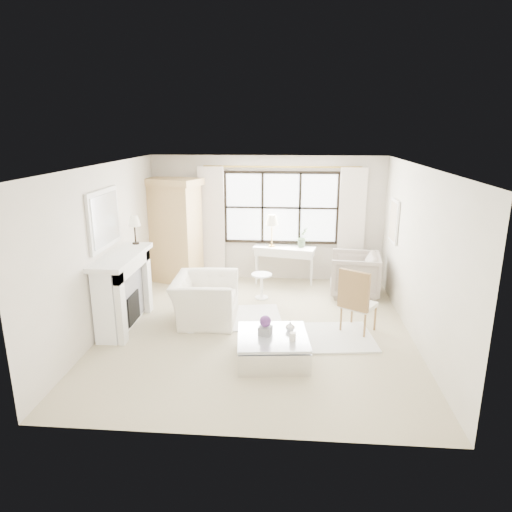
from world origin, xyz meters
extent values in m
plane|color=#C7B994|center=(0.00, 0.00, 0.00)|extent=(5.50, 5.50, 0.00)
plane|color=silver|center=(0.00, 0.00, 2.70)|extent=(5.50, 5.50, 0.00)
plane|color=beige|center=(0.00, 2.75, 1.35)|extent=(5.00, 0.00, 5.00)
plane|color=silver|center=(0.00, -2.75, 1.35)|extent=(5.00, 0.00, 5.00)
plane|color=silver|center=(-2.50, 0.00, 1.35)|extent=(0.00, 5.50, 5.50)
plane|color=silver|center=(2.50, 0.00, 1.35)|extent=(0.00, 5.50, 5.50)
cube|color=white|center=(0.30, 2.73, 1.60)|extent=(2.40, 0.02, 1.50)
cylinder|color=#A8873A|center=(0.30, 2.67, 2.47)|extent=(3.30, 0.04, 0.04)
cube|color=silver|center=(-1.20, 2.65, 1.24)|extent=(0.55, 0.10, 2.47)
cube|color=white|center=(1.80, 2.65, 1.24)|extent=(0.55, 0.10, 2.47)
cube|color=white|center=(-2.29, 0.00, 0.59)|extent=(0.34, 1.50, 1.18)
cube|color=#ABABB2|center=(-2.12, 0.00, 0.53)|extent=(0.03, 1.22, 0.97)
cube|color=black|center=(-2.11, 0.00, 0.32)|extent=(0.06, 0.52, 0.50)
cube|color=white|center=(-2.25, 0.00, 1.22)|extent=(0.58, 1.66, 0.08)
cube|color=white|center=(-2.47, 0.00, 1.84)|extent=(0.05, 1.15, 0.95)
cube|color=silver|center=(-2.44, 0.00, 1.84)|extent=(0.02, 1.00, 0.80)
cube|color=white|center=(2.47, 1.70, 1.55)|extent=(0.04, 0.62, 0.82)
cube|color=beige|center=(2.45, 1.70, 1.55)|extent=(0.01, 0.52, 0.72)
cylinder|color=black|center=(-2.22, 0.69, 1.27)|extent=(0.12, 0.12, 0.03)
cylinder|color=black|center=(-2.22, 0.69, 1.44)|extent=(0.03, 0.03, 0.30)
cone|color=beige|center=(-2.22, 0.69, 1.68)|extent=(0.22, 0.22, 0.18)
cube|color=tan|center=(-1.95, 2.41, 1.05)|extent=(1.14, 0.90, 2.10)
cube|color=tan|center=(-1.95, 2.41, 2.17)|extent=(1.29, 1.04, 0.14)
cube|color=white|center=(0.39, 2.48, 0.68)|extent=(1.30, 0.66, 0.14)
cube|color=white|center=(0.39, 2.48, 0.77)|extent=(1.36, 0.71, 0.06)
cylinder|color=#C09342|center=(0.12, 2.50, 0.82)|extent=(0.14, 0.14, 0.03)
cylinder|color=#C09342|center=(0.12, 2.50, 1.06)|extent=(0.02, 0.02, 0.46)
cone|color=#FFF4D0|center=(0.12, 2.50, 1.38)|extent=(0.28, 0.28, 0.22)
imported|color=#4F6946|center=(0.77, 2.50, 1.02)|extent=(0.30, 0.29, 0.43)
cylinder|color=white|center=(-0.03, 1.47, 0.01)|extent=(0.26, 0.26, 0.03)
cylinder|color=white|center=(-0.03, 1.47, 0.25)|extent=(0.06, 0.06, 0.44)
cylinder|color=white|center=(-0.03, 1.47, 0.49)|extent=(0.40, 0.40, 0.03)
cube|color=white|center=(-0.42, 0.43, 0.01)|extent=(1.75, 1.36, 0.03)
cube|color=white|center=(1.13, -0.22, 0.01)|extent=(1.60, 1.28, 0.03)
imported|color=white|center=(-0.93, 0.33, 0.39)|extent=(1.08, 1.23, 0.78)
imported|color=gray|center=(1.81, 1.80, 0.43)|extent=(1.04, 1.02, 0.87)
cube|color=beige|center=(1.66, 0.10, 0.46)|extent=(0.65, 0.65, 0.07)
cube|color=olive|center=(1.54, -0.10, 0.78)|extent=(0.43, 0.30, 0.60)
cube|color=silver|center=(0.30, -0.99, 0.16)|extent=(1.10, 1.10, 0.32)
cube|color=#B7BCC3|center=(0.30, -0.99, 0.36)|extent=(1.10, 1.10, 0.04)
cube|color=gray|center=(0.19, -0.97, 0.44)|extent=(0.21, 0.21, 0.13)
sphere|color=#63327D|center=(0.19, -0.97, 0.59)|extent=(0.17, 0.17, 0.17)
cylinder|color=white|center=(0.59, -1.13, 0.44)|extent=(0.09, 0.09, 0.12)
imported|color=silver|center=(0.55, -0.81, 0.45)|extent=(0.16, 0.16, 0.14)
camera|label=1|loc=(0.55, -6.97, 3.25)|focal=32.00mm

